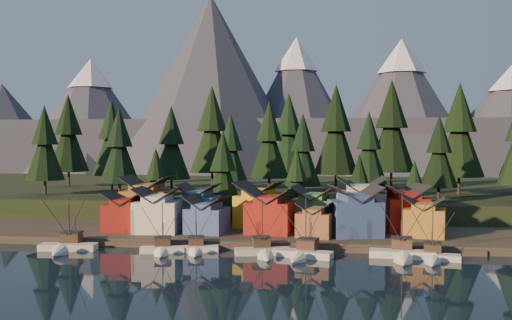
# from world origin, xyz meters

# --- Properties ---
(ground) EXTENTS (500.00, 500.00, 0.00)m
(ground) POSITION_xyz_m (0.00, 0.00, 0.00)
(ground) COLOR black
(ground) RESTS_ON ground
(shore_strip) EXTENTS (400.00, 50.00, 1.50)m
(shore_strip) POSITION_xyz_m (0.00, 40.00, 0.75)
(shore_strip) COLOR #332F25
(shore_strip) RESTS_ON ground
(hillside) EXTENTS (420.00, 100.00, 6.00)m
(hillside) POSITION_xyz_m (0.00, 90.00, 3.00)
(hillside) COLOR black
(hillside) RESTS_ON ground
(dock) EXTENTS (80.00, 4.00, 1.00)m
(dock) POSITION_xyz_m (0.00, 16.50, 0.50)
(dock) COLOR #4F4438
(dock) RESTS_ON ground
(mountain_ridge) EXTENTS (560.00, 190.00, 90.00)m
(mountain_ridge) POSITION_xyz_m (-4.20, 213.59, 26.06)
(mountain_ridge) COLOR #4B4E60
(mountain_ridge) RESTS_ON ground
(boat_0) EXTENTS (10.92, 11.70, 11.84)m
(boat_0) POSITION_xyz_m (-35.40, 9.27, 2.20)
(boat_0) COLOR beige
(boat_0) RESTS_ON ground
(boat_1) EXTENTS (8.55, 9.03, 10.08)m
(boat_1) POSITION_xyz_m (-17.32, 9.75, 1.97)
(boat_1) COLOR white
(boat_1) RESTS_ON ground
(boat_2) EXTENTS (8.74, 9.21, 9.82)m
(boat_2) POSITION_xyz_m (-11.47, 11.25, 1.87)
(boat_2) COLOR white
(boat_2) RESTS_ON ground
(boat_3) EXTENTS (10.54, 11.06, 10.86)m
(boat_3) POSITION_xyz_m (1.03, 10.17, 1.98)
(boat_3) COLOR beige
(boat_3) RESTS_ON ground
(boat_4) EXTENTS (10.28, 10.77, 11.47)m
(boat_4) POSITION_xyz_m (8.06, 8.73, 2.18)
(boat_4) COLOR silver
(boat_4) RESTS_ON ground
(boat_5) EXTENTS (11.67, 12.56, 12.14)m
(boat_5) POSITION_xyz_m (25.01, 10.56, 2.20)
(boat_5) COLOR silver
(boat_5) RESTS_ON ground
(boat_6) EXTENTS (9.67, 10.28, 10.16)m
(boat_6) POSITION_xyz_m (29.85, 9.55, 1.86)
(boat_6) COLOR silver
(boat_6) RESTS_ON ground
(house_front_0) EXTENTS (8.23, 7.79, 8.14)m
(house_front_0) POSITION_xyz_m (-29.90, 24.93, 5.77)
(house_front_0) COLOR maroon
(house_front_0) RESTS_ON shore_strip
(house_front_1) EXTENTS (9.23, 8.90, 9.15)m
(house_front_1) POSITION_xyz_m (-22.50, 23.70, 6.30)
(house_front_1) COLOR white
(house_front_1) RESTS_ON shore_strip
(house_front_2) EXTENTS (8.78, 8.83, 7.51)m
(house_front_2) POSITION_xyz_m (-12.20, 24.04, 5.45)
(house_front_2) COLOR #3E5693
(house_front_2) RESTS_ON shore_strip
(house_front_3) EXTENTS (9.99, 9.62, 9.17)m
(house_front_3) POSITION_xyz_m (0.42, 25.79, 6.32)
(house_front_3) COLOR maroon
(house_front_3) RESTS_ON shore_strip
(house_front_4) EXTENTS (7.98, 8.39, 6.82)m
(house_front_4) POSITION_xyz_m (9.84, 22.69, 5.08)
(house_front_4) COLOR #985B36
(house_front_4) RESTS_ON shore_strip
(house_front_5) EXTENTS (11.23, 10.60, 9.91)m
(house_front_5) POSITION_xyz_m (17.56, 24.52, 6.70)
(house_front_5) COLOR #364F80
(house_front_5) RESTS_ON shore_strip
(house_front_6) EXTENTS (9.37, 9.04, 7.91)m
(house_front_6) POSITION_xyz_m (30.95, 25.70, 5.66)
(house_front_6) COLOR #AC772C
(house_front_6) RESTS_ON shore_strip
(house_back_0) EXTENTS (10.13, 9.73, 10.95)m
(house_back_0) POSITION_xyz_m (-27.60, 32.30, 7.25)
(house_back_0) COLOR olive
(house_back_0) RESTS_ON shore_strip
(house_back_1) EXTENTS (8.92, 9.02, 9.38)m
(house_back_1) POSITION_xyz_m (-15.80, 31.47, 6.42)
(house_back_1) COLOR #355C7E
(house_back_1) RESTS_ON shore_strip
(house_back_2) EXTENTS (10.89, 10.31, 9.85)m
(house_back_2) POSITION_xyz_m (-2.79, 33.40, 6.67)
(house_back_2) COLOR gold
(house_back_2) RESTS_ON shore_strip
(house_back_3) EXTENTS (10.24, 9.46, 9.06)m
(house_back_3) POSITION_xyz_m (9.18, 32.88, 6.26)
(house_back_3) COLOR #4C8448
(house_back_3) RESTS_ON shore_strip
(house_back_4) EXTENTS (10.24, 9.84, 11.07)m
(house_back_4) POSITION_xyz_m (18.95, 34.08, 7.31)
(house_back_4) COLOR beige
(house_back_4) RESTS_ON shore_strip
(house_back_5) EXTENTS (10.25, 10.33, 9.66)m
(house_back_5) POSITION_xyz_m (27.83, 32.10, 6.57)
(house_back_5) COLOR maroon
(house_back_5) RESTS_ON shore_strip
(tree_hill_0) EXTENTS (10.15, 10.15, 23.64)m
(tree_hill_0) POSITION_xyz_m (-62.00, 52.00, 18.92)
(tree_hill_0) COLOR #332319
(tree_hill_0) RESTS_ON hillside
(tree_hill_1) EXTENTS (11.21, 11.21, 26.11)m
(tree_hill_1) POSITION_xyz_m (-50.00, 68.00, 20.28)
(tree_hill_1) COLOR #332319
(tree_hill_1) RESTS_ON hillside
(tree_hill_2) EXTENTS (9.75, 9.75, 22.72)m
(tree_hill_2) POSITION_xyz_m (-40.00, 48.00, 18.42)
(tree_hill_2) COLOR #332319
(tree_hill_2) RESTS_ON hillside
(tree_hill_3) EXTENTS (10.17, 10.17, 23.69)m
(tree_hill_3) POSITION_xyz_m (-30.00, 60.00, 18.95)
(tree_hill_3) COLOR #332319
(tree_hill_3) RESTS_ON hillside
(tree_hill_4) EXTENTS (13.07, 13.07, 30.44)m
(tree_hill_4) POSITION_xyz_m (-22.00, 75.00, 22.65)
(tree_hill_4) COLOR #332319
(tree_hill_4) RESTS_ON hillside
(tree_hill_5) EXTENTS (9.05, 9.05, 21.08)m
(tree_hill_5) POSITION_xyz_m (-12.00, 50.00, 17.52)
(tree_hill_5) COLOR #332319
(tree_hill_5) RESTS_ON hillside
(tree_hill_6) EXTENTS (10.83, 10.83, 25.24)m
(tree_hill_6) POSITION_xyz_m (-4.00, 65.00, 19.80)
(tree_hill_6) COLOR #332319
(tree_hill_6) RESTS_ON hillside
(tree_hill_7) EXTENTS (8.97, 8.97, 20.91)m
(tree_hill_7) POSITION_xyz_m (6.00, 48.00, 17.42)
(tree_hill_7) COLOR #332319
(tree_hill_7) RESTS_ON hillside
(tree_hill_8) EXTENTS (12.90, 12.90, 30.05)m
(tree_hill_8) POSITION_xyz_m (14.00, 72.00, 22.43)
(tree_hill_8) COLOR #332319
(tree_hill_8) RESTS_ON hillside
(tree_hill_9) EXTENTS (9.29, 9.29, 21.65)m
(tree_hill_9) POSITION_xyz_m (22.00, 55.00, 17.83)
(tree_hill_9) COLOR #332319
(tree_hill_9) RESTS_ON hillside
(tree_hill_10) EXTENTS (13.76, 13.76, 32.06)m
(tree_hill_10) POSITION_xyz_m (30.00, 80.00, 23.53)
(tree_hill_10) COLOR #332319
(tree_hill_10) RESTS_ON hillside
(tree_hill_11) EXTENTS (8.75, 8.75, 20.37)m
(tree_hill_11) POSITION_xyz_m (38.00, 50.00, 17.13)
(tree_hill_11) COLOR #332319
(tree_hill_11) RESTS_ON hillside
(tree_hill_12) EXTENTS (12.68, 12.68, 29.53)m
(tree_hill_12) POSITION_xyz_m (46.00, 66.00, 22.15)
(tree_hill_12) COLOR #332319
(tree_hill_12) RESTS_ON hillside
(tree_hill_15) EXTENTS (12.32, 12.32, 28.69)m
(tree_hill_15) POSITION_xyz_m (0.00, 82.00, 21.69)
(tree_hill_15) COLOR #332319
(tree_hill_15) RESTS_ON hillside
(tree_hill_16) EXTENTS (12.31, 12.31, 28.68)m
(tree_hill_16) POSITION_xyz_m (-68.00, 78.00, 21.68)
(tree_hill_16) COLOR #332319
(tree_hill_16) RESTS_ON hillside
(tree_shore_0) EXTENTS (7.37, 7.37, 17.16)m
(tree_shore_0) POSITION_xyz_m (-28.00, 40.00, 10.87)
(tree_shore_0) COLOR #332319
(tree_shore_0) RESTS_ON shore_strip
(tree_shore_1) EXTENTS (9.05, 9.05, 21.07)m
(tree_shore_1) POSITION_xyz_m (-12.00, 40.00, 13.02)
(tree_shore_1) COLOR #332319
(tree_shore_1) RESTS_ON shore_strip
(tree_shore_2) EXTENTS (7.41, 7.41, 17.26)m
(tree_shore_2) POSITION_xyz_m (5.00, 40.00, 10.93)
(tree_shore_2) COLOR #332319
(tree_shore_2) RESTS_ON shore_strip
(tree_shore_3) EXTENTS (6.82, 6.82, 15.89)m
(tree_shore_3) POSITION_xyz_m (19.00, 40.00, 10.18)
(tree_shore_3) COLOR #332319
(tree_shore_3) RESTS_ON shore_strip
(tree_shore_4) EXTENTS (6.22, 6.22, 14.49)m
(tree_shore_4) POSITION_xyz_m (31.00, 40.00, 9.41)
(tree_shore_4) COLOR #332319
(tree_shore_4) RESTS_ON shore_strip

